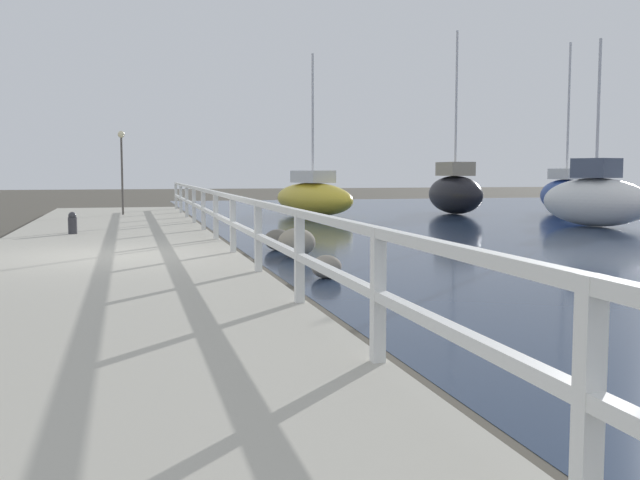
% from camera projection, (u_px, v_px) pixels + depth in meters
% --- Properties ---
extents(ground_plane, '(120.00, 120.00, 0.00)m').
position_uv_depth(ground_plane, '(106.00, 269.00, 13.04)').
color(ground_plane, '#4C473D').
extents(dock_walkway, '(4.65, 36.00, 0.23)m').
position_uv_depth(dock_walkway, '(106.00, 262.00, 13.03)').
color(dock_walkway, '#B2AD9E').
rests_on(dock_walkway, ground).
extents(railing, '(0.10, 32.50, 1.04)m').
position_uv_depth(railing, '(233.00, 213.00, 13.51)').
color(railing, white).
rests_on(railing, dock_walkway).
extents(boulder_water_edge, '(0.39, 0.35, 0.29)m').
position_uv_depth(boulder_water_edge, '(287.00, 239.00, 17.10)').
color(boulder_water_edge, slate).
rests_on(boulder_water_edge, ground).
extents(boulder_upstream, '(0.76, 0.68, 0.57)m').
position_uv_depth(boulder_upstream, '(297.00, 242.00, 14.90)').
color(boulder_upstream, gray).
rests_on(boulder_upstream, ground).
extents(boulder_near_dock, '(0.60, 0.54, 0.45)m').
position_uv_depth(boulder_near_dock, '(278.00, 240.00, 16.10)').
color(boulder_near_dock, '#666056').
rests_on(boulder_near_dock, ground).
extents(boulder_far_strip, '(0.49, 0.44, 0.37)m').
position_uv_depth(boulder_far_strip, '(326.00, 267.00, 11.86)').
color(boulder_far_strip, gray).
rests_on(boulder_far_strip, ground).
extents(mooring_bollard, '(0.21, 0.21, 0.52)m').
position_uv_depth(mooring_bollard, '(73.00, 223.00, 17.53)').
color(mooring_bollard, '#333338').
rests_on(mooring_bollard, dock_walkway).
extents(dock_lamp, '(0.23, 0.23, 2.82)m').
position_uv_depth(dock_lamp, '(122.00, 156.00, 25.16)').
color(dock_lamp, '#514C47').
rests_on(dock_lamp, dock_walkway).
extents(sailboat_blue, '(1.24, 3.55, 6.75)m').
position_uv_depth(sailboat_blue, '(566.00, 194.00, 29.96)').
color(sailboat_blue, '#2D4C9E').
rests_on(sailboat_blue, water_surface).
extents(sailboat_white, '(2.74, 3.93, 5.68)m').
position_uv_depth(sailboat_white, '(595.00, 199.00, 22.93)').
color(sailboat_white, white).
rests_on(sailboat_white, water_surface).
extents(sailboat_yellow, '(2.80, 5.52, 6.11)m').
position_uv_depth(sailboat_yellow, '(313.00, 197.00, 28.59)').
color(sailboat_yellow, gold).
rests_on(sailboat_yellow, water_surface).
extents(sailboat_black, '(1.48, 4.00, 7.16)m').
position_uv_depth(sailboat_black, '(455.00, 192.00, 29.71)').
color(sailboat_black, black).
rests_on(sailboat_black, water_surface).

